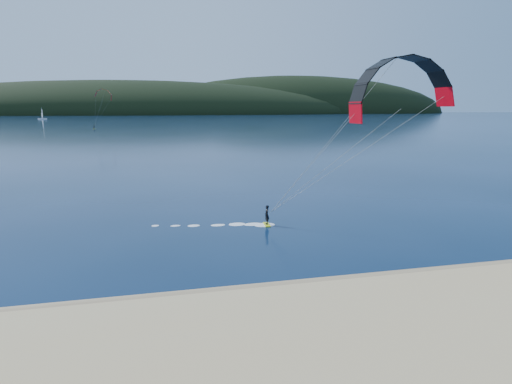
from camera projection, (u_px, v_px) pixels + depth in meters
ground at (253, 336)px, 19.96m from camera, size 1800.00×1800.00×0.00m
wet_sand at (237, 295)px, 24.25m from camera, size 220.00×2.50×0.10m
headland at (163, 114)px, 732.37m from camera, size 1200.00×310.00×140.00m
kitesurfer_near at (395, 113)px, 32.57m from camera, size 24.01×9.67×14.57m
kitesurfer_far at (103, 98)px, 208.43m from camera, size 11.12×6.21×18.78m
sailboat at (42, 119)px, 384.59m from camera, size 7.73×5.09×10.79m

